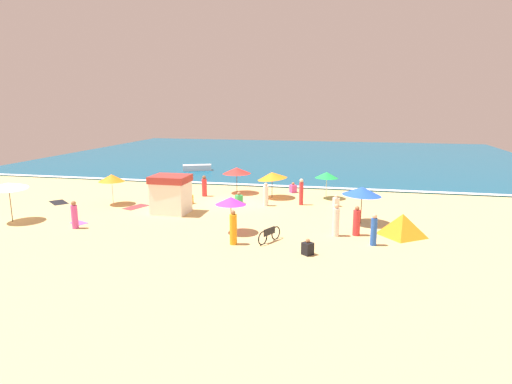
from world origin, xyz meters
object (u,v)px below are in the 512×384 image
Objects in this scene: lifeguard_cabana at (171,194)px; beachgoer_11 at (293,188)px; beachgoer_0 at (189,199)px; beach_umbrella_5 at (272,176)px; beachgoer_9 at (75,215)px; beach_umbrella_2 at (362,191)px; beachgoer_5 at (266,195)px; beach_umbrella_0 at (112,178)px; beachgoer_3 at (357,222)px; beachgoer_10 at (336,201)px; beach_umbrella_3 at (231,201)px; beach_tent at (402,225)px; beach_umbrella_6 at (8,185)px; beach_umbrella_4 at (327,175)px; beachgoer_6 at (301,192)px; beachgoer_4 at (336,221)px; beachgoer_2 at (374,230)px; beachgoer_12 at (233,228)px; small_boat_0 at (197,168)px; beachgoer_7 at (239,198)px; beachgoer_8 at (308,248)px; beach_umbrella_1 at (237,171)px; parked_bicycle at (269,235)px; beachgoer_1 at (204,187)px.

beachgoer_11 is at bearing 49.95° from lifeguard_cabana.
beach_umbrella_5 is at bearing 30.25° from beachgoer_0.
beach_umbrella_2 is at bearing 16.01° from beachgoer_9.
beach_umbrella_0 is at bearing -170.05° from beachgoer_5.
beachgoer_3 is 6.56m from beachgoer_10.
beach_tent is at bearing 8.52° from beach_umbrella_3.
beach_umbrella_6 reaches higher than beach_umbrella_0.
beach_umbrella_6 is 1.89× the size of beachgoer_9.
beach_umbrella_5 is at bearing -171.16° from beach_umbrella_4.
beach_umbrella_0 is 1.35× the size of beachgoer_6.
beach_umbrella_6 reaches higher than beachgoer_4.
beachgoer_2 reaches higher than beachgoer_3.
beachgoer_12 is at bearing -89.97° from beachgoer_5.
beach_umbrella_0 is 0.81× the size of small_boat_0.
beach_umbrella_2 is at bearing -22.76° from beachgoer_7.
beach_umbrella_4 is 5.16m from beachgoer_5.
beachgoer_3 is (-0.27, -2.44, -1.19)m from beach_umbrella_2.
beachgoer_6 is (-2.60, 6.69, 0.10)m from beachgoer_4.
beachgoer_6 is at bearing 135.31° from beach_umbrella_2.
beachgoer_8 is (9.31, -5.88, -0.93)m from lifeguard_cabana.
beach_umbrella_0 is at bearing -169.96° from beachgoer_10.
beachgoer_4 is (10.32, -5.42, 0.48)m from beachgoer_0.
beachgoer_2 is 3.70m from beachgoer_8.
beach_tent is 7.06m from beachgoer_10.
parked_bicycle is (4.72, -11.30, -1.40)m from beach_umbrella_1.
beachgoer_5 is (5.39, 0.49, 0.41)m from beachgoer_0.
beachgoer_7 is (3.53, 3.59, -0.91)m from lifeguard_cabana.
beachgoer_6 is 9.48m from beachgoer_12.
beach_umbrella_5 is at bearing 86.31° from beach_umbrella_3.
beach_umbrella_5 is at bearing -47.56° from small_boat_0.
parked_bicycle is 1.03× the size of beachgoer_3.
lifeguard_cabana reaches higher than beachgoer_10.
beachgoer_3 is at bearing -170.66° from beach_tent.
parked_bicycle is at bearing -101.49° from beach_umbrella_4.
beachgoer_1 is at bearing 170.43° from beachgoer_6.
beachgoer_12 is (-6.00, -2.84, 0.08)m from beachgoer_3.
beachgoer_12 is (5.54, -5.18, -0.43)m from lifeguard_cabana.
beachgoer_3 is 0.53× the size of small_boat_0.
beachgoer_1 is (0.25, 2.53, 0.41)m from beachgoer_0.
beachgoer_6 reaches higher than beachgoer_9.
beachgoer_11 is 13.30m from beachgoer_12.
beachgoer_11 is at bearing 54.04° from beachgoer_7.
beach_umbrella_5 reaches higher than beachgoer_8.
beachgoer_9 is (-9.39, -10.26, -0.92)m from beach_umbrella_5.
beach_tent is 2.79× the size of beachgoer_8.
beach_umbrella_4 is 1.09× the size of beach_tent.
beach_umbrella_0 reaches higher than beachgoer_9.
beachgoer_9 is at bearing -5.88° from beach_umbrella_6.
beachgoer_3 is at bearing 7.63° from beachgoer_9.
beachgoer_6 is at bearing 75.79° from beachgoer_12.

